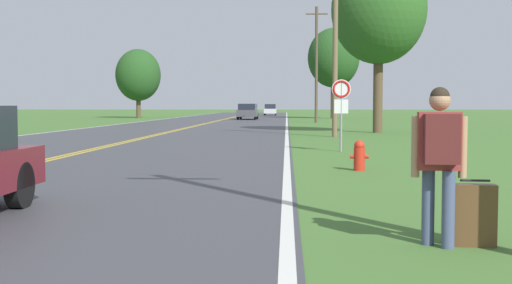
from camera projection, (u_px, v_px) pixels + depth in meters
hitchhiker_person at (440, 150)px, 6.59m from camera, size 0.56×0.42×1.66m
suitcase at (474, 215)px, 6.69m from camera, size 0.44×0.20×0.70m
fire_hydrant at (359, 155)px, 14.40m from camera, size 0.41×0.25×0.68m
traffic_sign at (341, 98)px, 20.18m from camera, size 0.60×0.10×2.28m
utility_pole_midground at (335, 50)px, 29.34m from camera, size 1.80×0.24×7.69m
utility_pole_far at (316, 63)px, 53.19m from camera, size 1.80×0.24×9.59m
tree_behind_sign at (334, 58)px, 69.90m from camera, size 5.63×5.63×9.86m
tree_mid_treeline at (379, 10)px, 33.67m from camera, size 4.99×4.99×9.36m
tree_right_cluster at (138, 75)px, 72.76m from camera, size 5.11×5.11×7.80m
car_dark_grey_suv_mid_near at (248, 111)px, 65.17m from camera, size 2.02×4.93×1.60m
car_silver_van_mid_far at (270, 109)px, 92.04m from camera, size 1.83×4.92×1.60m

